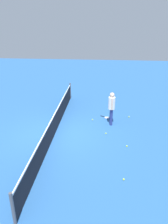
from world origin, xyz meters
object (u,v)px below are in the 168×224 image
object	(u,v)px
tennis_ball_by_net	(124,179)
player_near_side	(112,106)
tennis_ball_stray_left	(92,120)
tennis_ball_near_player	(129,117)
tennis_ball_midcourt	(106,133)
tennis_ball_baseline	(127,146)
tennis_racket_near_player	(106,118)

from	to	relation	value
tennis_ball_by_net	player_near_side	bearing A→B (deg)	4.71
player_near_side	tennis_ball_stray_left	world-z (taller)	player_near_side
tennis_ball_near_player	tennis_ball_midcourt	distance (m)	2.37
tennis_ball_near_player	tennis_ball_baseline	bearing A→B (deg)	172.98
tennis_ball_midcourt	tennis_racket_near_player	bearing A→B (deg)	-0.98
tennis_ball_midcourt	tennis_ball_stray_left	bearing A→B (deg)	26.09
tennis_ball_baseline	tennis_racket_near_player	bearing A→B (deg)	16.43
tennis_ball_midcourt	tennis_ball_baseline	size ratio (longest dim) A/B	1.00
tennis_ball_stray_left	tennis_ball_baseline	bearing A→B (deg)	-147.45
player_near_side	tennis_ball_near_player	distance (m)	1.68
tennis_racket_near_player	tennis_ball_near_player	world-z (taller)	tennis_ball_near_player
player_near_side	tennis_ball_baseline	bearing A→B (deg)	-163.33
tennis_ball_midcourt	player_near_side	bearing A→B (deg)	-12.77
player_near_side	tennis_ball_near_player	bearing A→B (deg)	-48.11
tennis_racket_near_player	tennis_ball_midcourt	bearing A→B (deg)	179.02
tennis_ball_near_player	tennis_ball_stray_left	bearing A→B (deg)	105.11
player_near_side	tennis_ball_by_net	xyz separation A→B (m)	(-4.27, -0.35, -0.98)
tennis_racket_near_player	tennis_ball_baseline	size ratio (longest dim) A/B	8.84
tennis_racket_near_player	tennis_ball_by_net	world-z (taller)	tennis_ball_by_net
tennis_ball_by_net	tennis_ball_baseline	world-z (taller)	same
tennis_ball_midcourt	tennis_ball_stray_left	distance (m)	1.63
tennis_racket_near_player	tennis_ball_stray_left	xyz separation A→B (m)	(-0.39, 0.75, 0.02)
tennis_ball_by_net	tennis_ball_stray_left	distance (m)	4.83
tennis_ball_by_net	tennis_ball_baseline	xyz separation A→B (m)	(2.13, -0.29, 0.00)
player_near_side	tennis_ball_by_net	bearing A→B (deg)	-175.29
tennis_ball_stray_left	tennis_racket_near_player	bearing A→B (deg)	-62.71
tennis_ball_baseline	tennis_ball_stray_left	size ratio (longest dim) A/B	1.00
tennis_ball_near_player	tennis_ball_baseline	distance (m)	3.07
tennis_ball_near_player	tennis_ball_stray_left	size ratio (longest dim) A/B	1.00
tennis_ball_midcourt	tennis_ball_by_net	bearing A→B (deg)	-169.34
player_near_side	tennis_ball_baseline	xyz separation A→B (m)	(-2.14, -0.64, -0.98)
tennis_ball_by_net	tennis_ball_midcourt	size ratio (longest dim) A/B	1.00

